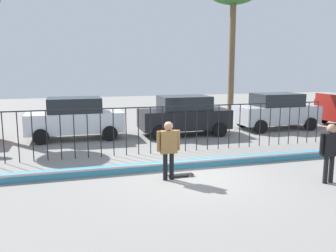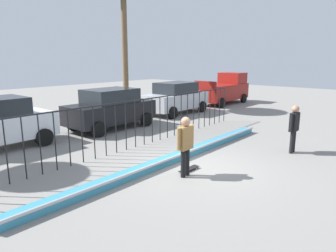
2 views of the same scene
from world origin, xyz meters
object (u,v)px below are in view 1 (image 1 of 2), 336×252
Objects in this scene: camera_operator at (330,148)px; parked_car_black at (184,115)px; parked_car_silver at (276,111)px; skateboarder at (168,145)px; skateboard at (180,175)px; parked_car_white at (75,118)px.

parked_car_black is at bearing -20.78° from camera_operator.
parked_car_black is 1.00× the size of parked_car_silver.
skateboarder is 0.40× the size of parked_car_silver.
skateboarder is at bearing -115.21° from parked_car_black.
skateboarder is at bearing -135.34° from parked_car_silver.
parked_car_black reaches higher than skateboard.
camera_operator is at bearing -50.67° from parked_car_white.
camera_operator is 9.05m from parked_car_silver.
parked_car_silver is at bearing 25.14° from skateboard.
skateboarder is 0.40× the size of parked_car_white.
parked_car_white is 5.14m from parked_car_black.
camera_operator is 0.40× the size of parked_car_black.
parked_car_white is at bearing 6.05° from camera_operator.
skateboard is 0.19× the size of parked_car_silver.
parked_car_white is at bearing -177.20° from parked_car_silver.
parked_car_white reaches higher than skateboard.
parked_car_black is at bearing 54.34° from skateboard.
parked_car_silver is (7.92, 6.75, -0.06)m from skateboarder.
parked_car_black and parked_car_silver have the same top height.
parked_car_black is (2.67, 6.50, -0.06)m from skateboarder.
skateboard is 6.78m from parked_car_black.
skateboarder is 7.03m from parked_car_black.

